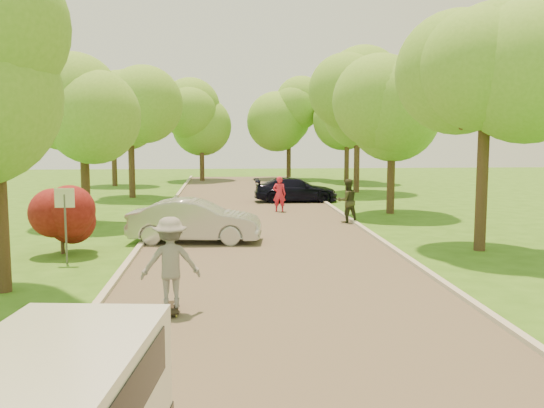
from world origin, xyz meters
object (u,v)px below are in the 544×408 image
object	(u,v)px
dark_sedan	(296,190)
longboard	(171,308)
street_sign	(65,210)
skateboarder	(171,262)
silver_sedan	(195,221)
person_olive	(347,201)
person_striped	(279,194)

from	to	relation	value
dark_sedan	longboard	world-z (taller)	dark_sedan
street_sign	skateboarder	xyz separation A→B (m)	(3.39, -5.02, -0.49)
silver_sedan	skateboarder	bearing A→B (deg)	-174.55
person_olive	street_sign	bearing A→B (deg)	24.39
silver_sedan	person_striped	world-z (taller)	person_striped
silver_sedan	longboard	size ratio (longest dim) A/B	4.51
person_olive	longboard	bearing A→B (deg)	50.49
street_sign	dark_sedan	xyz separation A→B (m)	(8.37, 15.07, -0.91)
dark_sedan	person_striped	xyz separation A→B (m)	(-1.26, -4.11, 0.19)
longboard	person_olive	world-z (taller)	person_olive
street_sign	longboard	xyz separation A→B (m)	(3.39, -5.02, -1.46)
skateboarder	street_sign	bearing A→B (deg)	-62.80
street_sign	skateboarder	size ratio (longest dim) A/B	1.15
silver_sedan	skateboarder	world-z (taller)	skateboarder
person_olive	skateboarder	bearing A→B (deg)	50.49
longboard	person_olive	distance (m)	13.77
street_sign	person_olive	distance (m)	12.04
person_striped	person_olive	distance (m)	4.48
dark_sedan	person_olive	size ratio (longest dim) A/B	2.46
person_striped	person_olive	size ratio (longest dim) A/B	0.92
dark_sedan	person_olive	distance (m)	7.93
dark_sedan	person_olive	world-z (taller)	person_olive
longboard	skateboarder	world-z (taller)	skateboarder
dark_sedan	skateboarder	size ratio (longest dim) A/B	2.38
street_sign	silver_sedan	size ratio (longest dim) A/B	0.48
person_striped	silver_sedan	bearing A→B (deg)	76.73
skateboarder	person_olive	world-z (taller)	skateboarder
dark_sedan	skateboarder	bearing A→B (deg)	166.19
silver_sedan	person_striped	size ratio (longest dim) A/B	2.66
longboard	person_striped	distance (m)	16.42
silver_sedan	person_striped	bearing A→B (deg)	-18.63
street_sign	person_olive	size ratio (longest dim) A/B	1.19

